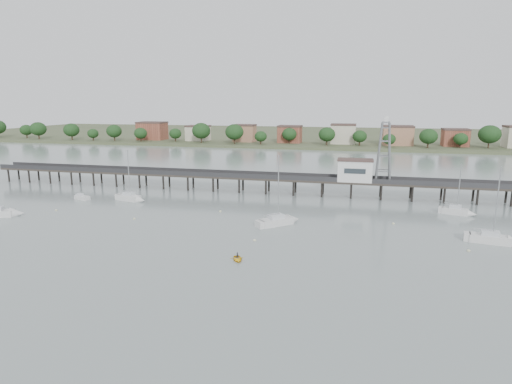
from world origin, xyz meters
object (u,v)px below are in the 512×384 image
Objects in this scene: sailboat_b at (133,198)px; pier at (254,178)px; sailboat_e at (460,212)px; sailboat_a at (3,213)px; white_tender at (82,198)px; lattice_tower at (384,152)px; sailboat_d at (498,240)px; yellow_dinghy at (237,260)px; sailboat_c at (282,221)px.

pier is at bearing 47.23° from sailboat_b.
sailboat_b is (-71.79, -4.16, -0.01)m from sailboat_e.
sailboat_a is 26.25m from sailboat_b.
pier is 41.99m from white_tender.
lattice_tower is 1.41× the size of sailboat_e.
sailboat_e is (-2.11, 18.21, 0.01)m from sailboat_d.
yellow_dinghy is at bearing -79.41° from pier.
yellow_dinghy is at bearing -146.17° from sailboat_d.
pier is 57.30m from sailboat_d.
yellow_dinghy is (8.84, -47.27, -3.79)m from pier.
lattice_tower is 21.86m from sailboat_e.
sailboat_e is at bearing 107.30° from sailboat_d.
sailboat_a is 1.01× the size of sailboat_c.
sailboat_d is 0.96× the size of sailboat_c.
sailboat_b is 4.63× the size of yellow_dinghy.
sailboat_c is at bearing -125.75° from lattice_tower.
pier is 48.24m from yellow_dinghy.
sailboat_a reaches higher than sailboat_b.
lattice_tower is 72.46m from white_tender.
white_tender is at bearing -155.16° from pier.
sailboat_e is at bearing -14.61° from pier.
sailboat_c is 38.92m from sailboat_b.
lattice_tower reaches higher than sailboat_d.
pier is 56.17m from sailboat_a.
sailboat_e is 84.58m from white_tender.
sailboat_e is 71.92m from sailboat_b.
lattice_tower reaches higher than pier.
pier is 32.34m from lattice_tower.
sailboat_c is at bearing -138.56° from sailboat_e.
sailboat_e is at bearing -39.05° from lattice_tower.
lattice_tower reaches higher than sailboat_e.
lattice_tower is at bearing -1.34° from sailboat_a.
lattice_tower is at bearing 30.54° from sailboat_b.
sailboat_a is 56.57m from sailboat_c.
lattice_tower is at bearing 32.09° from white_tender.
yellow_dinghy is (-3.17, -20.19, -0.64)m from sailboat_c.
white_tender is 1.55× the size of yellow_dinghy.
yellow_dinghy is at bearing -142.23° from sailboat_c.
sailboat_e is at bearing 19.38° from yellow_dinghy.
lattice_tower is 60.07m from sailboat_b.
white_tender is (-49.98, 9.49, -0.17)m from sailboat_c.
yellow_dinghy is at bearing -14.49° from white_tender.
sailboat_d is 4.94× the size of yellow_dinghy.
sailboat_e reaches higher than white_tender.
sailboat_c is 5.16× the size of yellow_dinghy.
pier reaches higher than white_tender.
sailboat_c is 1.28× the size of sailboat_e.
lattice_tower is 1.23× the size of sailboat_b.
sailboat_b reaches higher than sailboat_e.
white_tender is (-86.51, 12.73, -0.17)m from sailboat_d.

